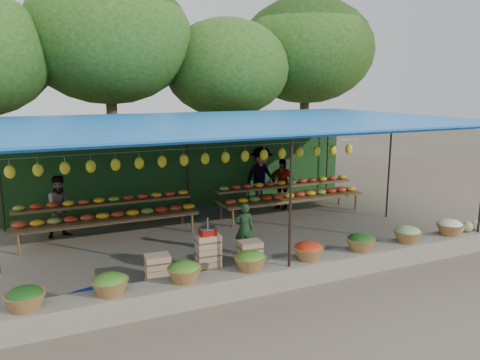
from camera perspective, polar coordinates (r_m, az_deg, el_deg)
name	(u,v)px	position (r m, az deg, el deg)	size (l,w,h in m)	color
ground	(227,240)	(11.13, -1.64, -7.30)	(60.00, 60.00, 0.00)	brown
stone_curb	(285,274)	(8.75, 5.47, -11.31)	(10.60, 0.55, 0.40)	gray
stall_canopy	(225,126)	(10.64, -1.85, 6.60)	(10.80, 6.60, 2.82)	black
produce_baskets	(280,256)	(8.57, 4.92, -9.18)	(8.98, 0.58, 0.34)	brown
netting_backdrop	(185,167)	(13.70, -6.76, 1.60)	(10.60, 0.06, 2.50)	#224D1B
tree_row	(170,51)	(16.50, -8.54, 15.25)	(16.51, 5.50, 7.12)	#3B2C15
fruit_table_left	(108,213)	(11.58, -15.78, -3.86)	(4.21, 0.95, 0.93)	#442D1B
fruit_table_right	(290,193)	(13.22, 6.15, -1.60)	(4.21, 0.95, 0.93)	#442D1B
crate_counter	(207,257)	(9.19, -4.05, -9.40)	(2.37, 0.37, 0.77)	tan
weighing_scale	(208,231)	(9.02, -3.94, -6.17)	(0.32, 0.32, 0.34)	#B1150E
vendor_seated	(244,229)	(10.05, 0.50, -5.98)	(0.41, 0.27, 1.13)	#1A391B
customer_left	(61,207)	(11.92, -20.95, -3.04)	(0.73, 0.57, 1.50)	slate
customer_mid	(261,176)	(14.08, 2.60, 0.45)	(1.15, 0.66, 1.78)	slate
customer_right	(282,184)	(13.79, 5.13, -0.44)	(0.87, 0.36, 1.49)	slate
blue_crate_front	(91,299)	(8.26, -17.76, -13.69)	(0.48, 0.34, 0.29)	navy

